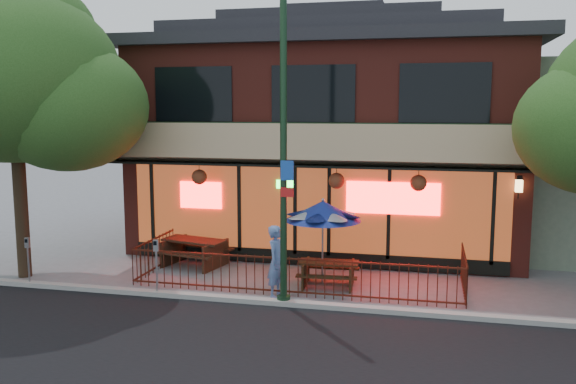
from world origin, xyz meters
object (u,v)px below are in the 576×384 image
at_px(street_light, 284,172).
at_px(parking_meter_near, 156,258).
at_px(picnic_table_right, 328,270).
at_px(parking_meter_far, 28,253).
at_px(patio_umbrella, 323,211).
at_px(picnic_table_left, 195,248).
at_px(street_tree_left, 16,67).
at_px(pedestrian, 277,261).

relative_size(street_light, parking_meter_near, 4.93).
height_order(picnic_table_right, parking_meter_far, parking_meter_far).
relative_size(patio_umbrella, parking_meter_far, 1.77).
bearing_deg(street_light, picnic_table_left, 140.09).
height_order(picnic_table_left, patio_umbrella, patio_umbrella).
bearing_deg(parking_meter_far, street_light, 0.65).
bearing_deg(parking_meter_near, street_tree_left, 168.51).
xyz_separation_m(street_light, parking_meter_near, (-3.20, -0.08, -2.19)).
bearing_deg(parking_meter_near, parking_meter_far, 180.00).
height_order(parking_meter_near, parking_meter_far, parking_meter_near).
distance_m(patio_umbrella, parking_meter_near, 4.39).
xyz_separation_m(picnic_table_left, parking_meter_far, (-3.44, -2.88, 0.35)).
height_order(street_light, picnic_table_right, street_light).
distance_m(picnic_table_left, picnic_table_right, 4.30).
xyz_separation_m(street_tree_left, picnic_table_left, (4.11, 2.01, -5.15)).
xyz_separation_m(street_light, picnic_table_right, (0.80, 1.66, -2.71)).
distance_m(picnic_table_left, parking_meter_far, 4.50).
xyz_separation_m(parking_meter_near, parking_meter_far, (-3.60, 0.00, -0.09)).
height_order(picnic_table_left, parking_meter_near, parking_meter_near).
xyz_separation_m(patio_umbrella, parking_meter_far, (-7.39, -1.97, -1.07)).
distance_m(street_tree_left, parking_meter_far, 4.92).
relative_size(patio_umbrella, parking_meter_near, 1.61).
bearing_deg(street_light, parking_meter_near, -178.61).
height_order(picnic_table_left, pedestrian, pedestrian).
bearing_deg(pedestrian, picnic_table_left, 63.02).
distance_m(street_light, parking_meter_far, 7.17).
bearing_deg(parking_meter_far, picnic_table_left, 39.90).
bearing_deg(street_tree_left, picnic_table_right, 6.02).
distance_m(street_tree_left, pedestrian, 8.62).
height_order(picnic_table_left, parking_meter_far, parking_meter_far).
xyz_separation_m(street_light, patio_umbrella, (0.60, 1.89, -1.20)).
relative_size(street_tree_left, parking_meter_near, 5.67).
bearing_deg(pedestrian, patio_umbrella, -22.72).
bearing_deg(parking_meter_near, pedestrian, 11.30).
relative_size(street_tree_left, parking_meter_far, 6.26).
xyz_separation_m(patio_umbrella, parking_meter_near, (-3.80, -1.97, -0.98)).
bearing_deg(picnic_table_right, street_light, -115.68).
relative_size(pedestrian, parking_meter_far, 1.38).
bearing_deg(picnic_table_right, pedestrian, -133.36).
height_order(street_tree_left, picnic_table_right, street_tree_left).
bearing_deg(picnic_table_left, patio_umbrella, -12.99).
bearing_deg(picnic_table_left, parking_meter_far, -140.10).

